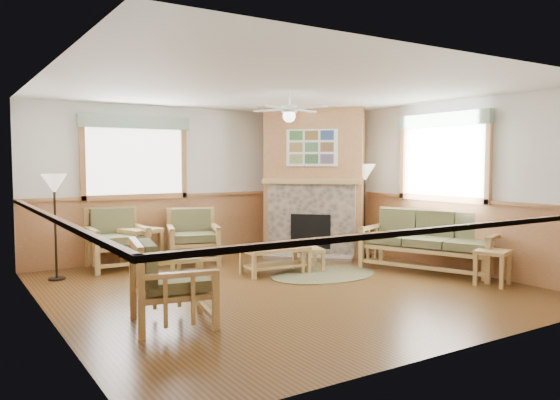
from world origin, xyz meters
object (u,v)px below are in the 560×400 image
armchair_back_left (117,239)px  end_table_sofa (492,268)px  armchair_back_right (193,236)px  sofa (430,241)px  end_table_chairs (141,247)px  footstool (309,259)px  armchair_left (173,282)px  floor_lamp_right (365,210)px  floor_lamp_left (55,227)px  coffee_table (275,260)px

armchair_back_left → end_table_sofa: armchair_back_left is taller
armchair_back_left → armchair_back_right: (1.22, -0.26, -0.02)m
sofa → end_table_chairs: size_ratio=3.30×
footstool → armchair_back_right: bearing=130.3°
armchair_back_left → armchair_left: size_ratio=1.07×
sofa → floor_lamp_right: floor_lamp_right is taller
armchair_back_right → armchair_left: (-1.58, -3.13, -0.01)m
end_table_chairs → footstool: 2.80m
sofa → floor_lamp_left: bearing=-138.1°
armchair_back_left → coffee_table: size_ratio=0.95×
sofa → coffee_table: 2.45m
armchair_back_right → floor_lamp_right: size_ratio=0.54×
armchair_left → coffee_table: bearing=-43.1°
end_table_sofa → floor_lamp_right: 2.77m
coffee_table → floor_lamp_left: (-2.95, 1.34, 0.58)m
sofa → coffee_table: sofa is taller
floor_lamp_right → end_table_chairs: bearing=160.4°
coffee_table → floor_lamp_left: size_ratio=0.66×
end_table_sofa → floor_lamp_right: floor_lamp_right is taller
end_table_sofa → footstool: bearing=125.4°
armchair_left → floor_lamp_right: (4.47, 2.07, 0.40)m
footstool → floor_lamp_left: 3.85m
end_table_chairs → floor_lamp_right: (3.71, -1.32, 0.54)m
armchair_back_right → floor_lamp_left: floor_lamp_left is taller
end_table_chairs → end_table_sofa: 5.48m
armchair_back_right → floor_lamp_left: size_ratio=0.59×
sofa → floor_lamp_right: bearing=157.9°
armchair_left → end_table_chairs: bearing=-1.5°
end_table_chairs → floor_lamp_left: floor_lamp_left is taller
armchair_back_right → footstool: 2.05m
sofa → footstool: (-1.58, 1.07, -0.30)m
floor_lamp_left → coffee_table: bearing=-24.4°
sofa → armchair_left: size_ratio=2.27×
armchair_back_left → end_table_sofa: (4.11, -4.02, -0.24)m
end_table_sofa → floor_lamp_right: (0.00, 2.70, 0.60)m
armchair_back_right → floor_lamp_right: 3.10m
end_table_chairs → floor_lamp_left: 1.51m
coffee_table → end_table_sofa: size_ratio=2.06×
sofa → coffee_table: bearing=-140.2°
armchair_left → footstool: (2.90, 1.59, -0.28)m
coffee_table → footstool: 0.58m
sofa → armchair_back_left: bearing=-147.0°
armchair_back_right → floor_lamp_right: bearing=-3.0°
armchair_left → footstool: bearing=-50.1°
armchair_left → floor_lamp_left: bearing=22.9°
sofa → end_table_sofa: size_ratio=4.17×
end_table_chairs → coffee_table: bearing=-47.7°
footstool → sofa: bearing=-34.0°
armchair_back_right → coffee_table: bearing=-46.0°
armchair_back_right → end_table_sofa: 4.75m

